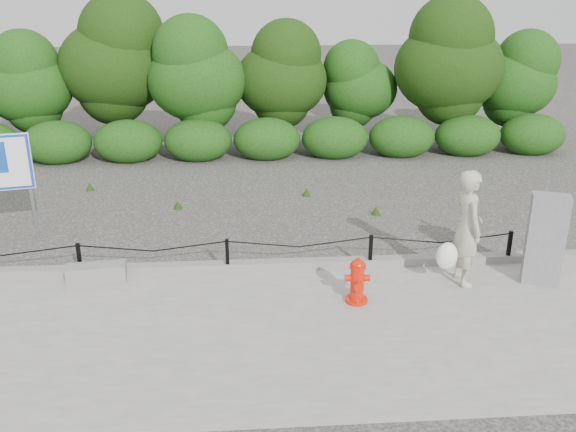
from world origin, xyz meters
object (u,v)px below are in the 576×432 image
Objects in this scene: pedestrian at (466,230)px; concrete_block at (97,273)px; fire_hydrant at (357,281)px; utility_cabinet at (545,239)px.

pedestrian reaches higher than concrete_block.
utility_cabinet reaches higher than fire_hydrant.
utility_cabinet is at bearing -96.84° from pedestrian.
concrete_block is at bearing 170.00° from fire_hydrant.
fire_hydrant reaches higher than concrete_block.
utility_cabinet is at bearing -4.17° from concrete_block.
pedestrian is at bearing -4.25° from concrete_block.
utility_cabinet is at bearing 11.90° from fire_hydrant.
concrete_block is (-6.07, 0.45, -0.79)m from pedestrian.
fire_hydrant is 2.03m from pedestrian.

